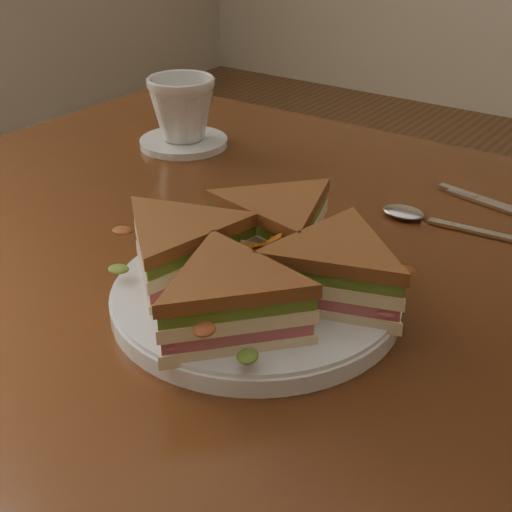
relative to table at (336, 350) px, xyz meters
The scene contains 7 objects.
table is the anchor object (origin of this frame).
plate 0.15m from the table, 106.31° to the right, with size 0.26×0.26×0.02m, color white.
sandwich_wedges 0.18m from the table, 106.31° to the right, with size 0.31×0.31×0.06m.
crisps_mound 0.18m from the table, 106.31° to the right, with size 0.09×0.09×0.05m, color #C56519, non-canonical shape.
spoon 0.18m from the table, 81.53° to the left, with size 0.18×0.04×0.01m.
saucer 0.41m from the table, 153.19° to the left, with size 0.12×0.12×0.01m, color white.
coffee_cup 0.43m from the table, 153.19° to the left, with size 0.09×0.09×0.09m, color white.
Camera 1 is at (0.28, -0.54, 1.09)m, focal length 50.00 mm.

